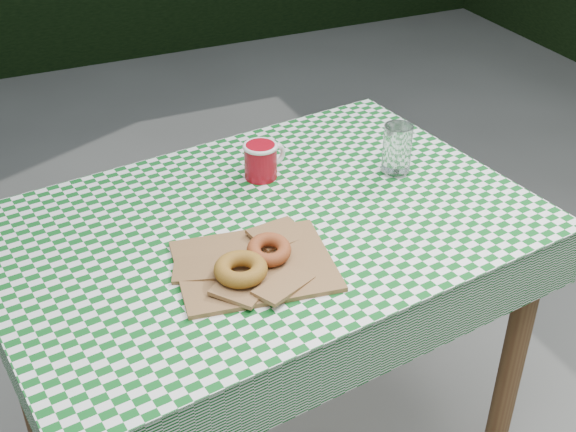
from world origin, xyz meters
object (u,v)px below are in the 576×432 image
Objects in this scene: table at (267,348)px; coffee_mug at (261,161)px; drinking_glass at (397,149)px; paper_bag at (255,264)px.

coffee_mug reaches higher than table.
drinking_glass is at bearing -36.73° from coffee_mug.
table is 9.34× the size of drinking_glass.
coffee_mug is at bearing 65.52° from paper_bag.
paper_bag is 2.48× the size of drinking_glass.
table is at bearing -169.78° from drinking_glass.
coffee_mug is (0.15, 0.33, 0.04)m from paper_bag.
table is at bearing 61.24° from paper_bag.
coffee_mug is 1.25× the size of drinking_glass.
coffee_mug reaches higher than paper_bag.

